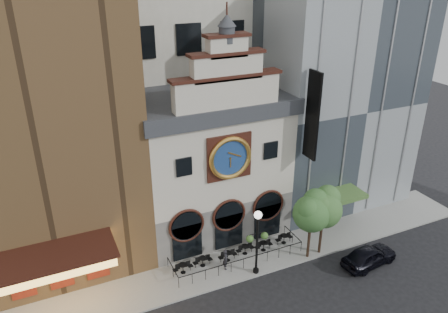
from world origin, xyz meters
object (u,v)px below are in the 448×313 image
at_px(pedestrian, 226,259).
at_px(tree_left, 324,207).
at_px(bistro_3, 245,249).
at_px(lamppost, 257,236).
at_px(bistro_1, 203,261).
at_px(bistro_5, 284,238).
at_px(tree_right, 312,211).
at_px(car_right, 369,256).
at_px(bistro_0, 183,268).
at_px(bistro_2, 228,256).
at_px(bistro_4, 264,246).

xyz_separation_m(pedestrian, tree_left, (7.91, -1.27, 3.42)).
distance_m(bistro_3, lamppost, 3.77).
distance_m(bistro_1, tree_left, 10.41).
relative_size(bistro_5, tree_right, 0.27).
distance_m(lamppost, tree_left, 6.05).
distance_m(bistro_1, bistro_5, 7.39).
height_order(bistro_5, car_right, car_right).
relative_size(bistro_0, bistro_3, 1.00).
distance_m(bistro_5, tree_left, 4.87).
bearing_deg(bistro_0, bistro_3, 1.32).
relative_size(bistro_0, bistro_1, 1.00).
relative_size(bistro_2, tree_right, 0.27).
distance_m(bistro_1, lamppost, 5.10).
xyz_separation_m(bistro_3, car_right, (8.38, -5.07, 0.20)).
bearing_deg(tree_left, bistro_0, 169.05).
bearing_deg(bistro_0, tree_right, -12.71).
xyz_separation_m(bistro_0, pedestrian, (3.18, -0.88, 0.40)).
bearing_deg(lamppost, pedestrian, 148.82).
height_order(bistro_2, tree_right, tree_right).
bearing_deg(bistro_4, car_right, -35.59).
bearing_deg(bistro_4, bistro_0, 179.23).
bearing_deg(tree_right, tree_left, 4.03).
xyz_separation_m(bistro_5, lamppost, (-3.95, -2.36, 2.90)).
xyz_separation_m(bistro_3, bistro_4, (1.60, -0.22, 0.00)).
bearing_deg(bistro_3, bistro_1, 179.84).
bearing_deg(lamppost, bistro_3, 88.03).
bearing_deg(bistro_5, bistro_0, -179.45).
relative_size(bistro_4, pedestrian, 0.92).
distance_m(bistro_2, tree_left, 8.54).
relative_size(tree_left, tree_right, 1.00).
bearing_deg(lamppost, tree_left, 5.79).
relative_size(bistro_4, tree_right, 0.27).
xyz_separation_m(bistro_5, tree_left, (2.03, -2.23, 3.82)).
xyz_separation_m(car_right, tree_right, (-3.88, 2.71, 3.62)).
xyz_separation_m(bistro_0, car_right, (13.77, -4.94, 0.20)).
bearing_deg(tree_left, bistro_4, 153.41).
distance_m(bistro_0, bistro_4, 6.99).
bearing_deg(pedestrian, bistro_5, -61.82).
bearing_deg(bistro_5, lamppost, -149.18).
bearing_deg(tree_left, bistro_5, 132.19).
bearing_deg(tree_left, bistro_3, 158.28).
xyz_separation_m(bistro_4, lamppost, (-1.88, -2.18, 2.90)).
bearing_deg(tree_right, bistro_0, 167.29).
relative_size(bistro_5, lamppost, 0.29).
height_order(bistro_0, car_right, car_right).
height_order(bistro_2, tree_left, tree_left).
bearing_deg(tree_right, bistro_2, 160.64).
height_order(bistro_5, pedestrian, pedestrian).
bearing_deg(pedestrian, lamppost, -106.92).
xyz_separation_m(bistro_1, bistro_3, (3.72, -0.01, 0.00)).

